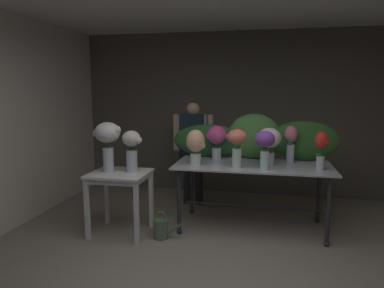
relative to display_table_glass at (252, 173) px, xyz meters
name	(u,v)px	position (x,y,z in m)	size (l,w,h in m)	color
ground_plane	(225,227)	(-0.34, -0.05, -0.72)	(7.39, 7.39, 0.00)	gray
wall_back	(237,114)	(-0.34, 1.63, 0.64)	(5.43, 0.12, 2.73)	#5B564C
wall_left	(33,119)	(-3.05, -0.05, 0.64)	(0.12, 3.48, 2.73)	beige
ceiling_slab	(228,3)	(-0.34, -0.05, 2.07)	(5.55, 3.48, 0.12)	silver
display_table_glass	(252,173)	(0.00, 0.00, 0.00)	(1.94, 0.95, 0.85)	silver
side_table_white	(120,181)	(-1.59, -0.49, -0.06)	(0.70, 0.62, 0.78)	white
florist	(193,141)	(-0.94, 0.81, 0.27)	(0.62, 0.24, 1.60)	#232328
foliage_backdrop	(254,139)	(0.00, 0.35, 0.39)	(2.21, 0.30, 0.61)	#28562D
vase_scarlet_carnations	(321,147)	(0.78, -0.18, 0.39)	(0.16, 0.15, 0.45)	silver
vase_fuchsia_lilies	(216,138)	(-0.49, 0.17, 0.41)	(0.26, 0.25, 0.46)	silver
vase_peach_roses	(196,145)	(-0.70, -0.20, 0.38)	(0.25, 0.23, 0.44)	silver
vase_coral_hydrangea	(237,143)	(-0.19, -0.25, 0.42)	(0.25, 0.24, 0.46)	silver
vase_violet_anemones	(265,144)	(0.14, -0.29, 0.43)	(0.23, 0.23, 0.46)	silver
vase_ivory_freesia	(269,141)	(0.19, -0.03, 0.42)	(0.30, 0.29, 0.46)	silver
vase_rosy_stock	(291,141)	(0.47, 0.18, 0.40)	(0.16, 0.16, 0.48)	silver
vase_white_roses_tall	(108,139)	(-1.73, -0.50, 0.46)	(0.36, 0.31, 0.61)	silver
vase_cream_lisianthus_tall	(132,148)	(-1.44, -0.43, 0.35)	(0.25, 0.22, 0.51)	silver
watering_can	(161,228)	(-1.05, -0.55, -0.60)	(0.35, 0.18, 0.34)	#4C704C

